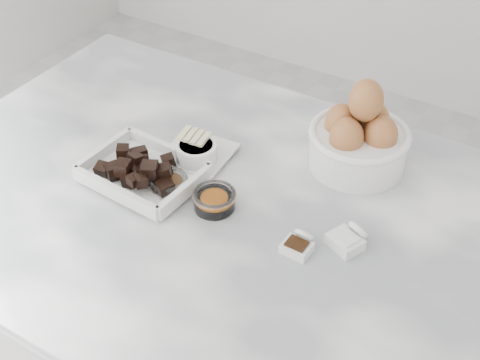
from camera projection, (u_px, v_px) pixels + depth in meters
name	position (u px, v px, depth m)	size (l,w,h in m)	color
marble_slab	(222.00, 211.00, 1.21)	(1.20, 0.80, 0.04)	white
chocolate_dish	(143.00, 170.00, 1.24)	(0.22, 0.18, 0.06)	white
butter_plate	(197.00, 150.00, 1.29)	(0.13, 0.13, 0.05)	white
sugar_ramekin	(196.00, 153.00, 1.27)	(0.08, 0.08, 0.05)	white
egg_bowl	(359.00, 138.00, 1.25)	(0.19, 0.19, 0.18)	white
honey_bowl	(168.00, 183.00, 1.22)	(0.07, 0.07, 0.03)	white
zest_bowl	(214.00, 199.00, 1.18)	(0.08, 0.08, 0.03)	white
vanilla_spoon	(298.00, 244.00, 1.10)	(0.05, 0.06, 0.04)	white
salt_spoon	(348.00, 238.00, 1.11)	(0.07, 0.08, 0.04)	white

